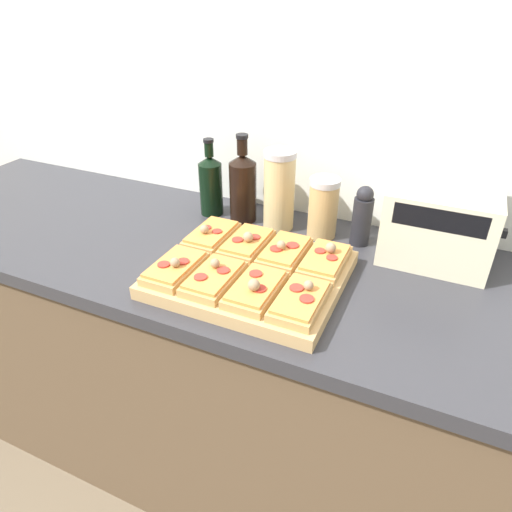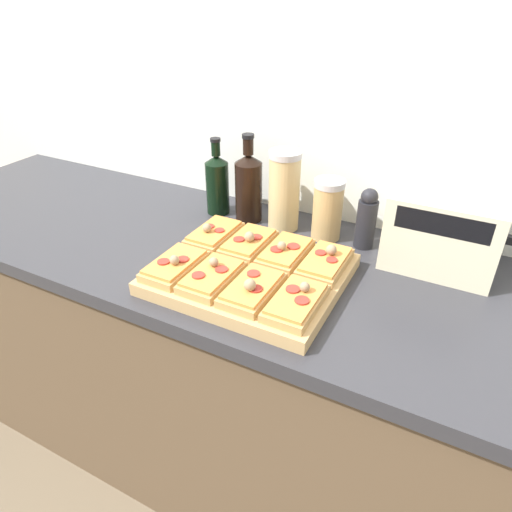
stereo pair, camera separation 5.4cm
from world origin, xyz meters
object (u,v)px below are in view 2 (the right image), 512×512
Objects in this scene: grain_jar_tall at (284,191)px; wine_bottle at (249,186)px; grain_jar_short at (328,209)px; cutting_board at (250,274)px; pepper_mill at (366,219)px; olive_oil_bottle at (217,183)px; toaster_oven at (444,230)px.

wine_bottle is at bearing -180.00° from grain_jar_tall.
cutting_board is at bearing -106.70° from grain_jar_short.
grain_jar_tall is 1.37× the size of pepper_mill.
grain_jar_tall is 1.34× the size of grain_jar_short.
cutting_board is 0.42m from olive_oil_bottle.
grain_jar_short reaches higher than cutting_board.
olive_oil_bottle is 0.48m from pepper_mill.
olive_oil_bottle is 1.02× the size of grain_jar_tall.
pepper_mill is at bearing 0.00° from grain_jar_tall.
wine_bottle is 0.26m from grain_jar_short.
grain_jar_short is (0.09, 0.30, 0.07)m from cutting_board.
olive_oil_bottle is at bearing 180.00° from pepper_mill.
wine_bottle is 1.55× the size of pepper_mill.
pepper_mill is 0.59× the size of toaster_oven.
wine_bottle is at bearing -180.00° from pepper_mill.
grain_jar_tall is (0.12, 0.00, 0.01)m from wine_bottle.
cutting_board is 0.32m from grain_jar_short.
wine_bottle is (-0.17, 0.30, 0.09)m from cutting_board.
grain_jar_short is (0.14, 0.00, -0.03)m from grain_jar_tall.
toaster_oven reaches higher than cutting_board.
wine_bottle reaches higher than pepper_mill.
cutting_board is at bearing -143.48° from toaster_oven.
toaster_oven reaches higher than grain_jar_short.
grain_jar_tall reaches higher than pepper_mill.
cutting_board is 1.85× the size of olive_oil_bottle.
grain_jar_short is 1.02× the size of pepper_mill.
grain_jar_tall is at bearing 98.93° from cutting_board.
cutting_board is at bearing -124.19° from pepper_mill.
toaster_oven is at bearing 36.52° from cutting_board.
olive_oil_bottle is 0.37m from grain_jar_short.
olive_oil_bottle reaches higher than toaster_oven.
wine_bottle is 0.12m from grain_jar_tall.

